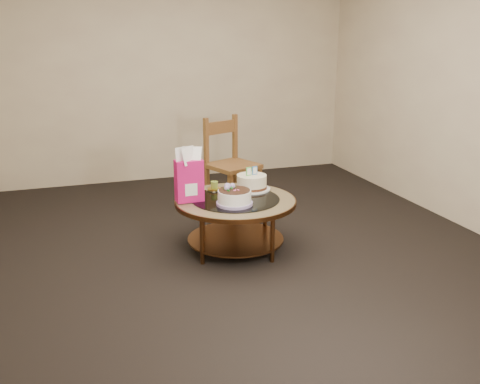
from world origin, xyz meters
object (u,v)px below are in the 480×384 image
object	(u,v)px
cream_cake	(252,183)
decorated_cake	(234,198)
dining_chair	(230,164)
gift_bag	(189,175)
coffee_table	(236,208)

from	to	relation	value
cream_cake	decorated_cake	bearing A→B (deg)	-140.31
cream_cake	dining_chair	xyz separation A→B (m)	(0.06, 0.83, -0.03)
decorated_cake	cream_cake	xyz separation A→B (m)	(0.28, 0.36, 0.01)
gift_bag	dining_chair	size ratio (longest dim) A/B	0.46
coffee_table	dining_chair	xyz separation A→B (m)	(0.28, 1.04, 0.11)
coffee_table	decorated_cake	world-z (taller)	decorated_cake
decorated_cake	dining_chair	world-z (taller)	dining_chair
coffee_table	gift_bag	bearing A→B (deg)	170.35
cream_cake	coffee_table	bearing A→B (deg)	-149.13
dining_chair	gift_bag	bearing A→B (deg)	-146.21
cream_cake	gift_bag	distance (m)	0.63
decorated_cake	cream_cake	world-z (taller)	cream_cake
coffee_table	cream_cake	bearing A→B (deg)	43.40
coffee_table	gift_bag	distance (m)	0.49
coffee_table	cream_cake	size ratio (longest dim) A/B	3.12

